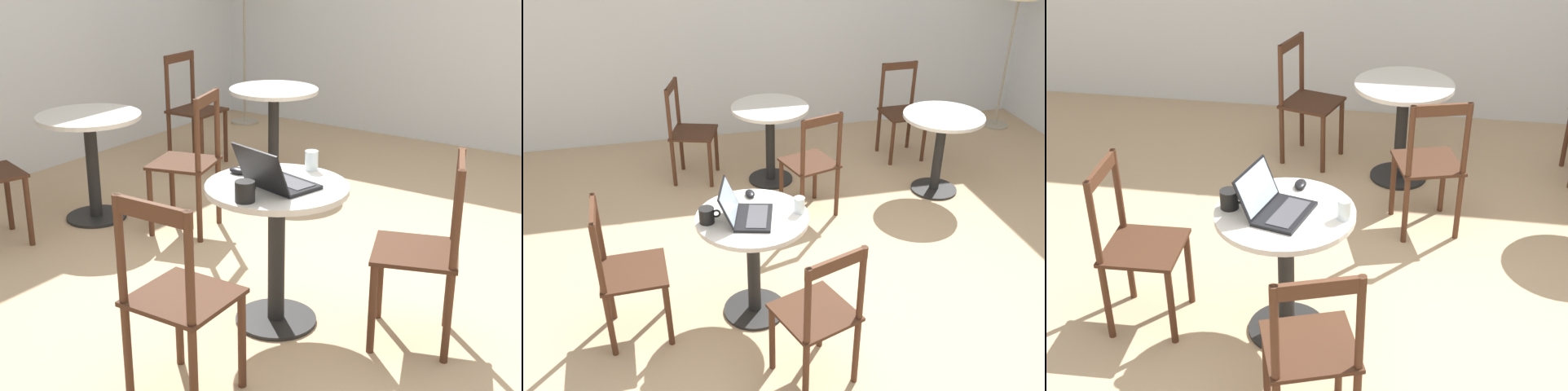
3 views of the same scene
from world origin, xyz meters
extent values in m
plane|color=tan|center=(0.00, 0.00, 0.00)|extent=(16.00, 16.00, 0.00)
cylinder|color=black|center=(-0.45, 0.23, 0.01)|extent=(0.41, 0.41, 0.02)
cylinder|color=black|center=(-0.45, 0.23, 0.36)|extent=(0.08, 0.08, 0.68)
cylinder|color=silver|center=(-0.45, 0.23, 0.71)|extent=(0.69, 0.69, 0.03)
cylinder|color=black|center=(0.04, 2.03, 0.01)|extent=(0.41, 0.41, 0.02)
cylinder|color=black|center=(0.04, 2.03, 0.36)|extent=(0.08, 0.08, 0.68)
cylinder|color=silver|center=(0.04, 2.03, 0.71)|extent=(0.69, 0.69, 0.03)
cylinder|color=#472819|center=(-0.44, -0.29, 0.22)|extent=(0.04, 0.04, 0.45)
cylinder|color=#472819|center=(-0.12, -0.18, 0.22)|extent=(0.04, 0.04, 0.45)
cube|color=#3C2215|center=(-0.23, -0.39, 0.46)|extent=(0.49, 0.49, 0.02)
cylinder|color=#472819|center=(-0.33, -0.61, 0.69)|extent=(0.04, 0.04, 0.45)
cylinder|color=#472819|center=(-0.01, -0.50, 0.69)|extent=(0.04, 0.04, 0.45)
cube|color=#472819|center=(-0.17, -0.55, 0.89)|extent=(0.35, 0.15, 0.07)
cylinder|color=#472819|center=(-1.01, 0.38, 0.22)|extent=(0.04, 0.04, 0.45)
cylinder|color=#472819|center=(-1.00, 0.04, 0.22)|extent=(0.04, 0.04, 0.45)
cylinder|color=#472819|center=(-1.35, 0.36, 0.22)|extent=(0.04, 0.04, 0.45)
cylinder|color=#472819|center=(-1.34, 0.03, 0.22)|extent=(0.04, 0.04, 0.45)
cube|color=#3C2215|center=(-1.18, 0.20, 0.46)|extent=(0.40, 0.40, 0.02)
cylinder|color=#472819|center=(-1.35, 0.36, 0.69)|extent=(0.04, 0.04, 0.45)
cylinder|color=#472819|center=(-1.34, 0.03, 0.69)|extent=(0.04, 0.04, 0.45)
cube|color=#472819|center=(-1.34, 0.20, 0.89)|extent=(0.04, 0.37, 0.07)
cylinder|color=#472819|center=(1.25, 2.41, 0.22)|extent=(0.04, 0.04, 0.45)
cylinder|color=#472819|center=(0.02, 1.50, 0.22)|extent=(0.04, 0.04, 0.45)
cylinder|color=#472819|center=(0.34, 1.59, 0.22)|extent=(0.04, 0.04, 0.45)
cylinder|color=#472819|center=(0.12, 1.18, 0.22)|extent=(0.04, 0.04, 0.45)
cylinder|color=#472819|center=(0.44, 1.27, 0.22)|extent=(0.04, 0.04, 0.45)
cube|color=#3C2215|center=(0.23, 1.39, 0.46)|extent=(0.48, 0.48, 0.02)
cylinder|color=#472819|center=(0.12, 1.18, 0.69)|extent=(0.04, 0.04, 0.45)
cylinder|color=#472819|center=(0.44, 1.27, 0.69)|extent=(0.04, 0.04, 0.45)
cube|color=#472819|center=(0.28, 1.22, 0.89)|extent=(0.36, 0.13, 0.07)
cylinder|color=#472819|center=(-0.42, 2.34, 0.22)|extent=(0.04, 0.04, 0.45)
cylinder|color=#472819|center=(-0.52, 2.02, 0.22)|extent=(0.04, 0.04, 0.45)
cylinder|color=#472819|center=(-0.74, 2.44, 0.22)|extent=(0.04, 0.04, 0.45)
cylinder|color=#472819|center=(-0.84, 2.11, 0.22)|extent=(0.04, 0.04, 0.45)
cube|color=#3C2215|center=(-0.63, 2.23, 0.46)|extent=(0.48, 0.48, 0.02)
cylinder|color=#472819|center=(-0.74, 2.44, 0.69)|extent=(0.04, 0.04, 0.45)
cylinder|color=#472819|center=(-0.84, 2.11, 0.69)|extent=(0.04, 0.04, 0.45)
cube|color=#472819|center=(-0.79, 2.27, 0.89)|extent=(0.13, 0.36, 0.07)
cube|color=black|center=(-0.44, 0.20, 0.74)|extent=(0.28, 0.35, 0.02)
cube|color=#38383D|center=(-0.42, 0.19, 0.75)|extent=(0.18, 0.28, 0.00)
cube|color=black|center=(-0.59, 0.23, 0.84)|extent=(0.16, 0.32, 0.20)
cube|color=#9EB2C6|center=(-0.58, 0.23, 0.85)|extent=(0.14, 0.29, 0.18)
ellipsoid|color=black|center=(-0.42, 0.48, 0.74)|extent=(0.06, 0.10, 0.03)
cylinder|color=black|center=(-0.72, 0.22, 0.78)|extent=(0.09, 0.09, 0.09)
torus|color=black|center=(-0.66, 0.22, 0.78)|extent=(0.05, 0.01, 0.05)
cylinder|color=silver|center=(-0.16, 0.21, 0.78)|extent=(0.07, 0.07, 0.10)
camera|label=1|loc=(-3.16, -1.53, 1.84)|focal=50.00mm
camera|label=2|loc=(-0.94, -2.71, 2.54)|focal=40.00mm
camera|label=3|loc=(0.14, -2.69, 2.53)|focal=50.00mm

